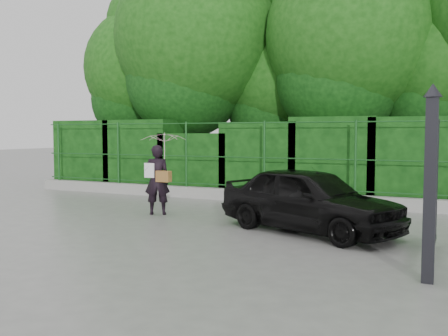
% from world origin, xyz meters
% --- Properties ---
extents(ground, '(80.00, 80.00, 0.00)m').
position_xyz_m(ground, '(0.00, 0.00, 0.00)').
color(ground, gray).
extents(kerb, '(14.00, 0.25, 0.30)m').
position_xyz_m(kerb, '(0.00, 4.50, 0.15)').
color(kerb, '#9E9E99').
rests_on(kerb, ground).
extents(fence, '(14.13, 0.06, 1.80)m').
position_xyz_m(fence, '(0.22, 4.50, 1.20)').
color(fence, '#194E1C').
rests_on(fence, kerb).
extents(hedge, '(14.20, 1.20, 2.20)m').
position_xyz_m(hedge, '(-0.05, 5.50, 1.04)').
color(hedge, black).
rests_on(hedge, ground).
extents(trees, '(17.10, 6.15, 8.08)m').
position_xyz_m(trees, '(1.14, 7.74, 4.62)').
color(trees, black).
rests_on(trees, ground).
extents(gate, '(0.22, 2.33, 2.36)m').
position_xyz_m(gate, '(4.60, -0.72, 1.19)').
color(gate, black).
rests_on(gate, ground).
extents(woman, '(0.99, 1.01, 1.81)m').
position_xyz_m(woman, '(-0.93, 1.72, 1.20)').
color(woman, black).
rests_on(woman, ground).
extents(car, '(3.76, 2.63, 1.19)m').
position_xyz_m(car, '(2.49, 1.19, 0.59)').
color(car, black).
rests_on(car, ground).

